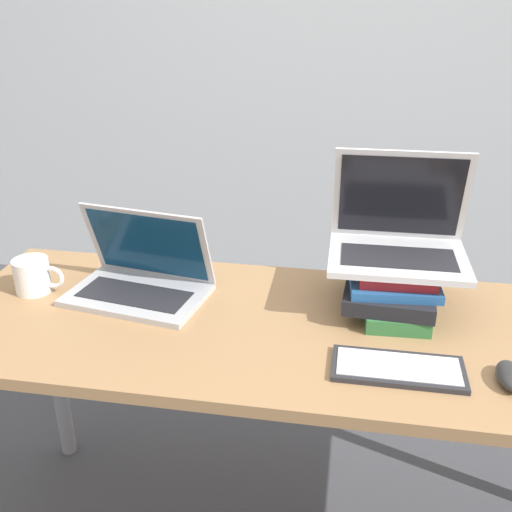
% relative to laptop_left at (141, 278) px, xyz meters
% --- Properties ---
extents(wall_back, '(8.00, 0.05, 2.70)m').
position_rel_laptop_left_xyz_m(wall_back, '(0.43, 1.59, 0.54)').
color(wall_back, silver).
rests_on(wall_back, ground_plane).
extents(desk, '(1.78, 0.65, 0.76)m').
position_rel_laptop_left_xyz_m(desk, '(0.43, -0.09, -0.13)').
color(desk, '#9E754C').
rests_on(desk, ground_plane).
extents(laptop_left, '(0.39, 0.29, 0.23)m').
position_rel_laptop_left_xyz_m(laptop_left, '(0.00, 0.00, 0.00)').
color(laptop_left, '#B2B2B7').
rests_on(laptop_left, desk).
extents(book_stack, '(0.24, 0.29, 0.13)m').
position_rel_laptop_left_xyz_m(book_stack, '(0.66, 0.03, 0.02)').
color(book_stack, '#33753D').
rests_on(book_stack, desk).
extents(laptop_on_books, '(0.35, 0.26, 0.27)m').
position_rel_laptop_left_xyz_m(laptop_on_books, '(0.67, 0.08, 0.14)').
color(laptop_on_books, silver).
rests_on(laptop_on_books, book_stack).
extents(wireless_keyboard, '(0.29, 0.13, 0.01)m').
position_rel_laptop_left_xyz_m(wireless_keyboard, '(0.67, -0.25, -0.04)').
color(wireless_keyboard, '#28282D').
rests_on(wireless_keyboard, desk).
extents(mouse, '(0.06, 0.11, 0.04)m').
position_rel_laptop_left_xyz_m(mouse, '(0.90, -0.25, -0.03)').
color(mouse, '#2D2D2D').
rests_on(mouse, desk).
extents(mug, '(0.14, 0.10, 0.09)m').
position_rel_laptop_left_xyz_m(mug, '(-0.29, -0.04, -0.00)').
color(mug, white).
rests_on(mug, desk).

